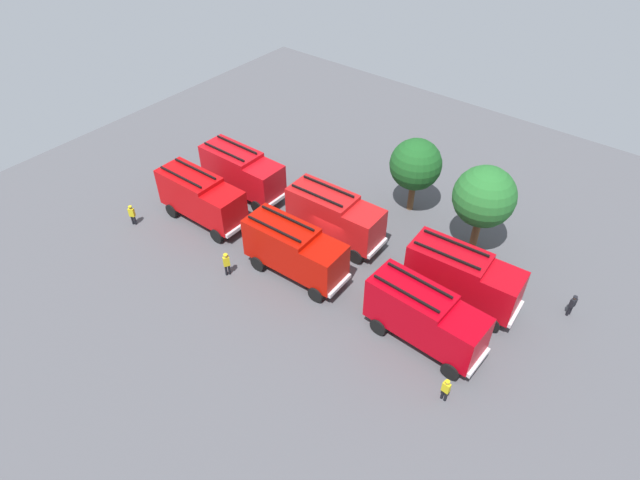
{
  "coord_description": "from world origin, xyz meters",
  "views": [
    {
      "loc": [
        17.3,
        -21.91,
        25.23
      ],
      "look_at": [
        0.0,
        0.0,
        1.4
      ],
      "focal_mm": 29.9,
      "sensor_mm": 36.0,
      "label": 1
    }
  ],
  "objects_px": {
    "firefighter_2": "(572,305)",
    "firefighter_3": "(132,214)",
    "fire_truck_5": "(463,276)",
    "tree_1": "(484,197)",
    "fire_truck_0": "(201,197)",
    "fire_truck_4": "(335,215)",
    "firefighter_4": "(227,263)",
    "fire_truck_1": "(294,249)",
    "fire_truck_3": "(242,171)",
    "tree_0": "(416,165)",
    "traffic_cone_0": "(370,298)",
    "firefighter_1": "(446,389)",
    "fire_truck_2": "(425,316)",
    "firefighter_0": "(430,303)"
  },
  "relations": [
    {
      "from": "fire_truck_3",
      "to": "tree_0",
      "type": "bearing_deg",
      "value": 29.68
    },
    {
      "from": "fire_truck_2",
      "to": "fire_truck_3",
      "type": "distance_m",
      "value": 19.37
    },
    {
      "from": "fire_truck_3",
      "to": "firefighter_1",
      "type": "relative_size",
      "value": 4.44
    },
    {
      "from": "fire_truck_3",
      "to": "tree_0",
      "type": "height_order",
      "value": "tree_0"
    },
    {
      "from": "fire_truck_1",
      "to": "traffic_cone_0",
      "type": "height_order",
      "value": "fire_truck_1"
    },
    {
      "from": "fire_truck_2",
      "to": "firefighter_2",
      "type": "height_order",
      "value": "fire_truck_2"
    },
    {
      "from": "tree_1",
      "to": "firefighter_1",
      "type": "bearing_deg",
      "value": -70.62
    },
    {
      "from": "fire_truck_4",
      "to": "firefighter_1",
      "type": "xyz_separation_m",
      "value": [
        12.74,
        -7.04,
        -1.25
      ]
    },
    {
      "from": "fire_truck_5",
      "to": "firefighter_3",
      "type": "height_order",
      "value": "fire_truck_5"
    },
    {
      "from": "fire_truck_3",
      "to": "fire_truck_5",
      "type": "xyz_separation_m",
      "value": [
        19.09,
        0.03,
        0.0
      ]
    },
    {
      "from": "firefighter_2",
      "to": "firefighter_3",
      "type": "height_order",
      "value": "firefighter_3"
    },
    {
      "from": "fire_truck_4",
      "to": "tree_1",
      "type": "relative_size",
      "value": 1.11
    },
    {
      "from": "tree_0",
      "to": "traffic_cone_0",
      "type": "relative_size",
      "value": 9.29
    },
    {
      "from": "tree_1",
      "to": "traffic_cone_0",
      "type": "distance_m",
      "value": 10.29
    },
    {
      "from": "fire_truck_0",
      "to": "fire_truck_2",
      "type": "height_order",
      "value": "same"
    },
    {
      "from": "fire_truck_5",
      "to": "firefighter_2",
      "type": "bearing_deg",
      "value": 24.22
    },
    {
      "from": "firefighter_0",
      "to": "fire_truck_1",
      "type": "bearing_deg",
      "value": 16.24
    },
    {
      "from": "fire_truck_1",
      "to": "traffic_cone_0",
      "type": "bearing_deg",
      "value": 7.28
    },
    {
      "from": "fire_truck_5",
      "to": "firefighter_2",
      "type": "height_order",
      "value": "fire_truck_5"
    },
    {
      "from": "fire_truck_0",
      "to": "fire_truck_3",
      "type": "xyz_separation_m",
      "value": [
        -0.07,
        4.35,
        0.0
      ]
    },
    {
      "from": "fire_truck_3",
      "to": "firefighter_2",
      "type": "xyz_separation_m",
      "value": [
        25.14,
        3.2,
        -1.26
      ]
    },
    {
      "from": "tree_1",
      "to": "firefighter_0",
      "type": "bearing_deg",
      "value": -84.95
    },
    {
      "from": "fire_truck_3",
      "to": "fire_truck_1",
      "type": "bearing_deg",
      "value": -25.87
    },
    {
      "from": "fire_truck_1",
      "to": "firefighter_3",
      "type": "xyz_separation_m",
      "value": [
        -12.98,
        -3.48,
        -1.21
      ]
    },
    {
      "from": "fire_truck_4",
      "to": "traffic_cone_0",
      "type": "height_order",
      "value": "fire_truck_4"
    },
    {
      "from": "fire_truck_1",
      "to": "traffic_cone_0",
      "type": "relative_size",
      "value": 11.3
    },
    {
      "from": "fire_truck_1",
      "to": "tree_0",
      "type": "height_order",
      "value": "tree_0"
    },
    {
      "from": "fire_truck_5",
      "to": "tree_1",
      "type": "xyz_separation_m",
      "value": [
        -1.56,
        5.36,
        2.26
      ]
    },
    {
      "from": "fire_truck_2",
      "to": "firefighter_0",
      "type": "distance_m",
      "value": 2.44
    },
    {
      "from": "fire_truck_5",
      "to": "tree_0",
      "type": "distance_m",
      "value": 10.1
    },
    {
      "from": "traffic_cone_0",
      "to": "fire_truck_0",
      "type": "bearing_deg",
      "value": -177.22
    },
    {
      "from": "fire_truck_0",
      "to": "fire_truck_3",
      "type": "distance_m",
      "value": 4.35
    },
    {
      "from": "fire_truck_5",
      "to": "firefighter_1",
      "type": "distance_m",
      "value": 7.74
    },
    {
      "from": "firefighter_1",
      "to": "tree_0",
      "type": "distance_m",
      "value": 17.37
    },
    {
      "from": "fire_truck_0",
      "to": "fire_truck_5",
      "type": "bearing_deg",
      "value": 12.4
    },
    {
      "from": "fire_truck_2",
      "to": "fire_truck_5",
      "type": "bearing_deg",
      "value": 89.61
    },
    {
      "from": "fire_truck_4",
      "to": "firefighter_3",
      "type": "bearing_deg",
      "value": -150.3
    },
    {
      "from": "firefighter_2",
      "to": "firefighter_3",
      "type": "bearing_deg",
      "value": -139.55
    },
    {
      "from": "fire_truck_0",
      "to": "fire_truck_4",
      "type": "distance_m",
      "value": 10.07
    },
    {
      "from": "fire_truck_4",
      "to": "traffic_cone_0",
      "type": "relative_size",
      "value": 11.31
    },
    {
      "from": "fire_truck_4",
      "to": "firefighter_0",
      "type": "relative_size",
      "value": 3.99
    },
    {
      "from": "fire_truck_1",
      "to": "firefighter_2",
      "type": "distance_m",
      "value": 17.69
    },
    {
      "from": "fire_truck_3",
      "to": "fire_truck_4",
      "type": "height_order",
      "value": "same"
    },
    {
      "from": "fire_truck_5",
      "to": "firefighter_0",
      "type": "relative_size",
      "value": 4.01
    },
    {
      "from": "fire_truck_2",
      "to": "fire_truck_4",
      "type": "bearing_deg",
      "value": 158.58
    },
    {
      "from": "firefighter_0",
      "to": "firefighter_2",
      "type": "bearing_deg",
      "value": -140.27
    },
    {
      "from": "firefighter_2",
      "to": "tree_1",
      "type": "relative_size",
      "value": 0.24
    },
    {
      "from": "firefighter_4",
      "to": "fire_truck_0",
      "type": "bearing_deg",
      "value": -178.79
    },
    {
      "from": "firefighter_4",
      "to": "fire_truck_1",
      "type": "bearing_deg",
      "value": 69.85
    },
    {
      "from": "firefighter_0",
      "to": "tree_0",
      "type": "relative_size",
      "value": 0.31
    }
  ]
}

